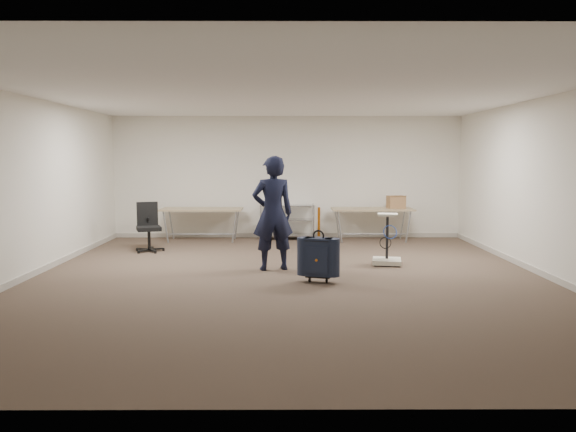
{
  "coord_description": "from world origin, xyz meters",
  "views": [
    {
      "loc": [
        -0.03,
        -8.49,
        1.87
      ],
      "look_at": [
        0.0,
        0.3,
        0.94
      ],
      "focal_mm": 35.0,
      "sensor_mm": 36.0,
      "label": 1
    }
  ],
  "objects": [
    {
      "name": "folding_table_right",
      "position": [
        1.9,
        3.95,
        0.68
      ],
      "size": [
        1.8,
        0.75,
        0.73
      ],
      "color": "#9B855F",
      "rests_on": "ground"
    },
    {
      "name": "person",
      "position": [
        -0.25,
        0.71,
        0.94
      ],
      "size": [
        0.78,
        0.6,
        1.89
      ],
      "primitive_type": "imported",
      "rotation": [
        0.0,
        0.0,
        3.38
      ],
      "color": "black",
      "rests_on": "ground"
    },
    {
      "name": "cardboard_box",
      "position": [
        2.44,
        4.0,
        0.87
      ],
      "size": [
        0.41,
        0.33,
        0.28
      ],
      "primitive_type": "cube",
      "rotation": [
        0.0,
        0.0,
        0.16
      ],
      "color": "olive",
      "rests_on": "folding_table_right"
    },
    {
      "name": "office_chair",
      "position": [
        -2.75,
        2.56,
        0.29
      ],
      "size": [
        0.59,
        0.6,
        0.97
      ],
      "color": "black",
      "rests_on": "ground"
    },
    {
      "name": "suitcase",
      "position": [
        0.45,
        -0.26,
        0.38
      ],
      "size": [
        0.46,
        0.34,
        1.13
      ],
      "color": "black",
      "rests_on": "ground"
    },
    {
      "name": "folding_table_left",
      "position": [
        -1.9,
        3.95,
        0.68
      ],
      "size": [
        1.8,
        0.75,
        0.73
      ],
      "color": "#9B855F",
      "rests_on": "ground"
    },
    {
      "name": "ground",
      "position": [
        0.0,
        0.0,
        0.0
      ],
      "size": [
        9.0,
        9.0,
        0.0
      ],
      "primitive_type": "plane",
      "color": "#443729",
      "rests_on": "ground"
    },
    {
      "name": "room_shell",
      "position": [
        0.0,
        1.38,
        0.05
      ],
      "size": [
        8.0,
        9.0,
        9.0
      ],
      "color": "white",
      "rests_on": "ground"
    },
    {
      "name": "wire_shelf",
      "position": [
        0.0,
        4.2,
        0.44
      ],
      "size": [
        1.22,
        0.47,
        0.8
      ],
      "color": "#BABCC1",
      "rests_on": "ground"
    },
    {
      "name": "equipment_cart",
      "position": [
        1.73,
        1.15,
        0.23
      ],
      "size": [
        0.56,
        0.56,
        0.89
      ],
      "color": "beige",
      "rests_on": "ground"
    }
  ]
}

